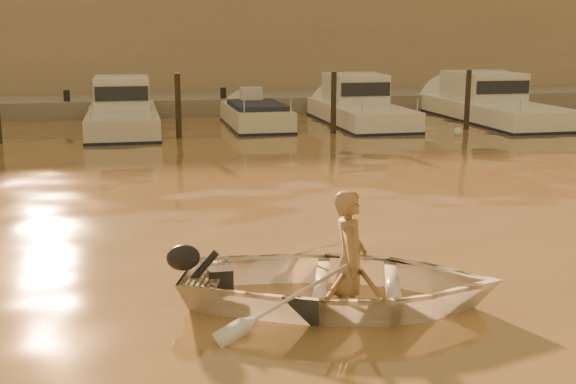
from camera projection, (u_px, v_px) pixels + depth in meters
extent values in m
plane|color=olive|center=(268.00, 286.00, 9.41)|extent=(160.00, 160.00, 0.00)
imported|color=white|center=(341.00, 283.00, 8.71)|extent=(4.47, 3.76, 0.79)
imported|color=#9D7B4E|center=(350.00, 261.00, 8.64)|extent=(0.58, 0.72, 1.72)
cylinder|color=brown|center=(362.00, 272.00, 8.66)|extent=(0.26, 2.10, 0.13)
cylinder|color=brown|center=(345.00, 272.00, 8.68)|extent=(1.03, 1.89, 0.13)
cylinder|color=#2D2319|center=(178.00, 109.00, 22.34)|extent=(0.18, 0.18, 2.20)
cylinder|color=#2D2319|center=(334.00, 106.00, 23.38)|extent=(0.18, 0.18, 2.20)
cylinder|color=#2D2319|center=(467.00, 103.00, 24.36)|extent=(0.18, 0.18, 2.20)
sphere|color=silver|center=(116.00, 140.00, 21.33)|extent=(0.30, 0.30, 0.30)
sphere|color=orange|center=(277.00, 132.00, 23.23)|extent=(0.30, 0.30, 0.30)
sphere|color=silver|center=(458.00, 132.00, 23.11)|extent=(0.30, 0.30, 0.30)
cube|color=gray|center=(171.00, 108.00, 29.88)|extent=(52.00, 4.00, 1.00)
cube|color=#9E8466|center=(163.00, 50.00, 34.64)|extent=(46.00, 7.00, 4.80)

